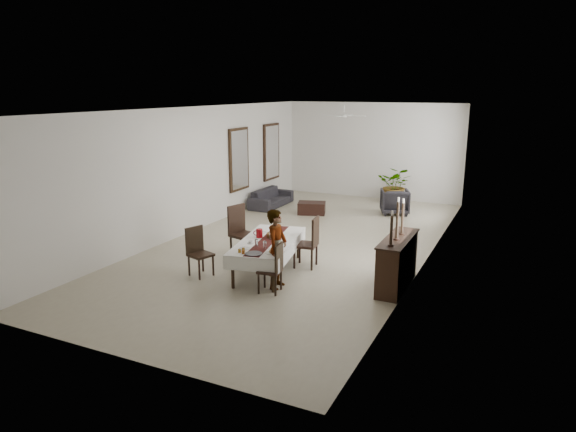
{
  "coord_description": "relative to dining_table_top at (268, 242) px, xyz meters",
  "views": [
    {
      "loc": [
        4.82,
        -10.84,
        3.63
      ],
      "look_at": [
        0.37,
        -1.44,
        1.05
      ],
      "focal_mm": 32.0,
      "sensor_mm": 36.0,
      "label": 1
    }
  ],
  "objects": [
    {
      "name": "fruit_green",
      "position": [
        -0.04,
        0.25,
        0.14
      ],
      "size": [
        0.07,
        0.07,
        0.07
      ],
      "primitive_type": "sphere",
      "color": "#5A8427",
      "rests_on": "fruit_basket"
    },
    {
      "name": "plate_near_right",
      "position": [
        0.44,
        -0.73,
        0.04
      ],
      "size": [
        0.21,
        0.21,
        0.01
      ],
      "primitive_type": "cylinder",
      "color": "white",
      "rests_on": "tablecloth_top"
    },
    {
      "name": "wall_right",
      "position": [
        2.78,
        2.07,
        0.96
      ],
      "size": [
        0.02,
        12.0,
        3.2
      ],
      "primitive_type": "cube",
      "color": "white",
      "rests_on": "floor"
    },
    {
      "name": "pitcher_handle",
      "position": [
        -0.32,
        0.07,
        0.12
      ],
      "size": [
        0.11,
        0.04,
        0.11
      ],
      "primitive_type": "torus",
      "rotation": [
        1.57,
        0.0,
        0.2
      ],
      "color": "maroon",
      "rests_on": "red_pitcher"
    },
    {
      "name": "fan_blade_n",
      "position": [
        -0.22,
        5.42,
        2.26
      ],
      "size": [
        0.1,
        0.55,
        0.01
      ],
      "primitive_type": "cube",
      "color": "white",
      "rests_on": "fan_hub"
    },
    {
      "name": "chair_right_near_leg_fl",
      "position": [
        0.7,
        -1.06,
        -0.45
      ],
      "size": [
        0.04,
        0.04,
        0.39
      ],
      "primitive_type": "cylinder",
      "rotation": [
        0.0,
        0.0,
        0.14
      ],
      "color": "black",
      "rests_on": "floor"
    },
    {
      "name": "sofa",
      "position": [
        -2.71,
        5.43,
        -0.37
      ],
      "size": [
        0.73,
        1.85,
        0.54
      ],
      "primitive_type": "imported",
      "rotation": [
        0.0,
        0.0,
        1.57
      ],
      "color": "#2C292F",
      "rests_on": "floor"
    },
    {
      "name": "fan_blade_w",
      "position": [
        -0.57,
        5.07,
        2.26
      ],
      "size": [
        0.55,
        0.1,
        0.01
      ],
      "primitive_type": "cube",
      "color": "silver",
      "rests_on": "fan_hub"
    },
    {
      "name": "candlestick_near_candle",
      "position": [
        2.56,
        -0.27,
        0.91
      ],
      "size": [
        0.04,
        0.04,
        0.08
      ],
      "primitive_type": "cylinder",
      "color": "white",
      "rests_on": "candlestick_near_shaft"
    },
    {
      "name": "chair_left_near_leg_fr",
      "position": [
        -1.33,
        -0.87,
        -0.44
      ],
      "size": [
        0.05,
        0.05,
        0.41
      ],
      "primitive_type": "cylinder",
      "rotation": [
        0.0,
        0.0,
        -0.32
      ],
      "color": "black",
      "rests_on": "floor"
    },
    {
      "name": "fruit_red",
      "position": [
        0.02,
        0.25,
        0.14
      ],
      "size": [
        0.08,
        0.08,
        0.08
      ],
      "primitive_type": "sphere",
      "color": "#A01710",
      "rests_on": "fruit_basket"
    },
    {
      "name": "mirror_frame_near",
      "position": [
        -3.18,
        4.27,
        0.96
      ],
      "size": [
        0.06,
        1.05,
        1.85
      ],
      "primitive_type": "cube",
      "color": "black",
      "rests_on": "wall_left"
    },
    {
      "name": "wall_left",
      "position": [
        -3.22,
        2.07,
        0.96
      ],
      "size": [
        0.02,
        12.0,
        3.2
      ],
      "primitive_type": "cube",
      "color": "white",
      "rests_on": "floor"
    },
    {
      "name": "chair_right_near_back",
      "position": [
        0.7,
        -0.9,
        0.04
      ],
      "size": [
        0.09,
        0.39,
        0.5
      ],
      "primitive_type": "cube",
      "rotation": [
        0.0,
        0.0,
        1.71
      ],
      "color": "black",
      "rests_on": "chair_right_near_seat"
    },
    {
      "name": "chair_left_near_seat",
      "position": [
        -1.11,
        -0.76,
        -0.21
      ],
      "size": [
        0.52,
        0.52,
        0.05
      ],
      "primitive_type": "cube",
      "rotation": [
        0.0,
        0.0,
        -1.9
      ],
      "color": "black",
      "rests_on": "chair_left_near_leg_fl"
    },
    {
      "name": "wine_glass_mid",
      "position": [
        0.01,
        -0.5,
        0.11
      ],
      "size": [
        0.06,
        0.06,
        0.15
      ],
      "primitive_type": "cylinder",
      "color": "silver",
      "rests_on": "tablecloth_top"
    },
    {
      "name": "mirror_frame_far",
      "position": [
        -3.18,
        6.37,
        0.96
      ],
      "size": [
        0.06,
        1.05,
        1.85
      ],
      "primitive_type": "cube",
      "color": "black",
      "rests_on": "wall_left"
    },
    {
      "name": "bread_near_right",
      "position": [
        0.44,
        -0.73,
        0.06
      ],
      "size": [
        0.08,
        0.08,
        0.08
      ],
      "primitive_type": "sphere",
      "color": "tan",
      "rests_on": "plate_near_right"
    },
    {
      "name": "chair_left_far_leg_bl",
      "position": [
        -0.66,
        0.72,
        -0.4
      ],
      "size": [
        0.06,
        0.06,
        0.49
      ],
      "primitive_type": "cylinder",
      "rotation": [
        0.0,
        0.0,
        -0.28
      ],
      "color": "black",
      "rests_on": "floor"
    },
    {
      "name": "candlestick_far_candle",
      "position": [
        2.56,
        0.56,
        0.97
      ],
      "size": [
        0.04,
        0.04,
        0.08
      ],
      "primitive_type": "cylinder",
      "color": "beige",
      "rests_on": "candlestick_far_shaft"
    },
    {
      "name": "chair_right_far_leg_fr",
      "position": [
        0.72,
        0.83,
        -0.42
      ],
      "size": [
        0.05,
        0.05,
        0.45
      ],
      "primitive_type": "cylinder",
      "rotation": [
        0.0,
        0.0,
        0.12
      ],
      "color": "black",
      "rests_on": "floor"
    },
    {
      "name": "sideboard_top",
      "position": [
        2.56,
        0.3,
        0.31
      ],
      "size": [
        0.46,
        1.62,
        0.03
      ],
      "primitive_type": "cube",
      "color": "black",
      "rests_on": "sideboard_body"
    },
    {
      "name": "woman",
      "position": [
        0.53,
        -0.65,
        0.1
      ],
      "size": [
        0.39,
        0.57,
        1.5
      ],
      "primitive_type": "imported",
      "rotation": [
        0.0,
        0.0,
        1.63
      ],
      "color": "#92949A",
      "rests_on": "floor"
    },
    {
      "name": "tablecloth_drape_far",
      "position": [
        -0.22,
        1.12,
        -0.1
      ],
      "size": [
        1.03,
        0.21,
        0.27
      ],
      "primitive_type": "cube",
      "rotation": [
        0.0,
        0.0,
        0.2
      ],
      "color": "silver",
      "rests_on": "dining_table_top"
    },
    {
      "name": "jam_jar_b",
      "position": [
        -0.1,
        -0.94,
        0.07
      ],
      "size": [
        0.06,
        0.06,
        0.07
      ],
      "primitive_type": "cylinder",
      "color": "#9C6A16",
      "rests_on": "tablecloth_top"
    },
    {
      "name": "chair_right_far_leg_br",
      "position": [
        0.35,
        0.78,
        -0.42
      ],
      "size": [
        0.05,
        0.05,
        0.45
      ],
      "primitive_type": "cylinder",
      "rotation": [
        0.0,
        0.0,
        0.12
      ],
      "color": "black",
      "rests_on": "floor"
    },
    {
      "name": "table_leg_br",
      "position": [
        0.19,
        1.07,
        -0.33
      ],
      "size": [
        0.07,
        0.07,
        0.62
      ],
      "primitive_type": "cylinder",
      "rotation": [
        0.0,
        0.0,
        0.2
      ],
      "color": "black",
      "rests_on": "floor"
    },
    {
      "name": "chair_left_far_leg_br",
      "position": [
        -0.77,
        0.34,
        -0.4
      ],
      "size": [
        0.06,
        0.06,
        0.49
      ],
      "primitive_type": "cylinder",
      "rotation": [
        0.0,
        0.0,
        -0.28
      ],
      "color": "black",
      "rests_on": "floor"
    },
    {
      "name": "candlestick_far_base",
      "position": [
        2.56,
        0.56,
        0.34
      ],
      "size": [
        0.1,
        0.1,
        0.03
      ],
      "primitive_type": "cylinder",
      "color": "black",
      "rests_on": "sideboard_top"
    },
    {
      "name": "chair_left_far_leg_fr",
      "position": [
        -1.16,
        0.45,
        -0.4
      ],
      "size": [
        0.06,
        0.06,
        0.49
      ],
      "primitive_type": "cylinder",
      "rotation": [
        0.0,
        0.0,
        -0.28
      ],
      "color": "black",
      "rests_on": "floor"
    },
    {
      "name": "ceiling",
      "position": [
        -0.22,
        2.07,
        2.56
      ],
      "size": [
        6.0,
        12.0,
        0.02
      ],
      "primitive_type": "cube",
      "color": "white",
      "rests_on": "wall_back"
    },
    {
      "name": "red_pitcher",
      "position": [
        -0.24,
        0.09,
        0.12
      ],
      "size": [
        0.16,
        0.16,
        0.18
      ],
      "primitive_type": "cylinder",
      "rotation": [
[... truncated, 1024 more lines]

